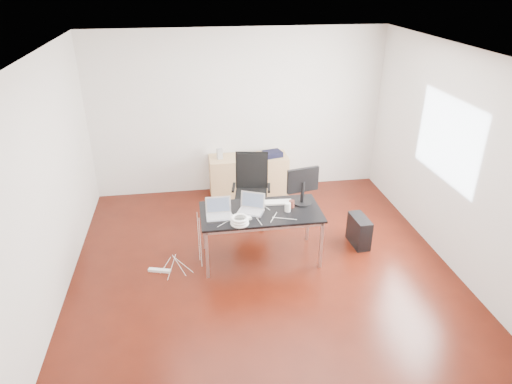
{
  "coord_description": "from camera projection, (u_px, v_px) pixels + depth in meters",
  "views": [
    {
      "loc": [
        -0.86,
        -5.02,
        3.63
      ],
      "look_at": [
        0.0,
        0.55,
        0.85
      ],
      "focal_mm": 32.0,
      "sensor_mm": 36.0,
      "label": 1
    }
  ],
  "objects": [
    {
      "name": "monitor",
      "position": [
        303.0,
        184.0,
        6.14
      ],
      "size": [
        0.45,
        0.26,
        0.51
      ],
      "rotation": [
        0.0,
        0.0,
        0.21
      ],
      "color": "black",
      "rests_on": "desk"
    },
    {
      "name": "filing_cabinet_left",
      "position": [
        224.0,
        177.0,
        7.96
      ],
      "size": [
        0.5,
        0.5,
        0.7
      ],
      "primitive_type": "cube",
      "color": "tan",
      "rests_on": "ground"
    },
    {
      "name": "laptop_right",
      "position": [
        252.0,
        207.0,
        6.02
      ],
      "size": [
        0.41,
        0.37,
        0.23
      ],
      "rotation": [
        0.0,
        0.0,
        -0.43
      ],
      "color": "silver",
      "rests_on": "desk"
    },
    {
      "name": "keyboard",
      "position": [
        276.0,
        202.0,
        6.25
      ],
      "size": [
        0.45,
        0.17,
        0.02
      ],
      "primitive_type": "cube",
      "rotation": [
        0.0,
        0.0,
        -0.06
      ],
      "color": "white",
      "rests_on": "desk"
    },
    {
      "name": "wastebasket",
      "position": [
        252.0,
        189.0,
        7.98
      ],
      "size": [
        0.3,
        0.3,
        0.28
      ],
      "primitive_type": "cylinder",
      "rotation": [
        0.0,
        0.0,
        0.3
      ],
      "color": "black",
      "rests_on": "ground"
    },
    {
      "name": "cup_white",
      "position": [
        288.0,
        207.0,
        6.02
      ],
      "size": [
        0.09,
        0.09,
        0.12
      ],
      "primitive_type": "cylinder",
      "rotation": [
        0.0,
        0.0,
        0.08
      ],
      "color": "white",
      "rests_on": "desk"
    },
    {
      "name": "speaker",
      "position": [
        220.0,
        154.0,
        7.74
      ],
      "size": [
        0.1,
        0.1,
        0.18
      ],
      "primitive_type": "cube",
      "rotation": [
        0.0,
        0.0,
        0.19
      ],
      "color": "#9E9E9E",
      "rests_on": "filing_cabinet_left"
    },
    {
      "name": "room_shell",
      "position": [
        266.0,
        171.0,
        5.56
      ],
      "size": [
        5.0,
        5.0,
        5.0
      ],
      "color": "#370D06",
      "rests_on": "ground"
    },
    {
      "name": "cable_coil",
      "position": [
        240.0,
        221.0,
        5.71
      ],
      "size": [
        0.24,
        0.24,
        0.11
      ],
      "rotation": [
        0.0,
        0.0,
        -0.38
      ],
      "color": "white",
      "rests_on": "desk"
    },
    {
      "name": "filing_cabinet_right",
      "position": [
        272.0,
        174.0,
        8.07
      ],
      "size": [
        0.5,
        0.5,
        0.7
      ],
      "primitive_type": "cube",
      "color": "tan",
      "rests_on": "ground"
    },
    {
      "name": "power_strip",
      "position": [
        160.0,
        270.0,
        6.05
      ],
      "size": [
        0.3,
        0.14,
        0.04
      ],
      "primitive_type": "cube",
      "rotation": [
        0.0,
        0.0,
        -0.29
      ],
      "color": "white",
      "rests_on": "ground"
    },
    {
      "name": "cup_brown",
      "position": [
        292.0,
        204.0,
        6.12
      ],
      "size": [
        0.1,
        0.1,
        0.1
      ],
      "primitive_type": "cylinder",
      "rotation": [
        0.0,
        0.0,
        -0.3
      ],
      "color": "#56261D",
      "rests_on": "desk"
    },
    {
      "name": "pc_tower",
      "position": [
        359.0,
        231.0,
        6.57
      ],
      "size": [
        0.23,
        0.46,
        0.44
      ],
      "primitive_type": "cube",
      "rotation": [
        0.0,
        0.0,
        0.07
      ],
      "color": "black",
      "rests_on": "ground"
    },
    {
      "name": "office_chair",
      "position": [
        251.0,
        186.0,
        7.03
      ],
      "size": [
        0.56,
        0.58,
        1.08
      ],
      "rotation": [
        0.0,
        0.0,
        -0.18
      ],
      "color": "black",
      "rests_on": "ground"
    },
    {
      "name": "power_adapter",
      "position": [
        248.0,
        218.0,
        5.85
      ],
      "size": [
        0.08,
        0.08,
        0.03
      ],
      "primitive_type": "cube",
      "rotation": [
        0.0,
        0.0,
        0.22
      ],
      "color": "white",
      "rests_on": "desk"
    },
    {
      "name": "desk",
      "position": [
        261.0,
        215.0,
        6.07
      ],
      "size": [
        1.6,
        0.8,
        0.73
      ],
      "color": "black",
      "rests_on": "ground"
    },
    {
      "name": "navy_garment",
      "position": [
        273.0,
        154.0,
        7.86
      ],
      "size": [
        0.35,
        0.3,
        0.09
      ],
      "primitive_type": "cube",
      "rotation": [
        0.0,
        0.0,
        0.23
      ],
      "color": "black",
      "rests_on": "filing_cabinet_right"
    },
    {
      "name": "laptop_left",
      "position": [
        219.0,
        212.0,
        5.9
      ],
      "size": [
        0.33,
        0.25,
        0.23
      ],
      "rotation": [
        0.0,
        0.0,
        0.0
      ],
      "color": "silver",
      "rests_on": "desk"
    }
  ]
}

